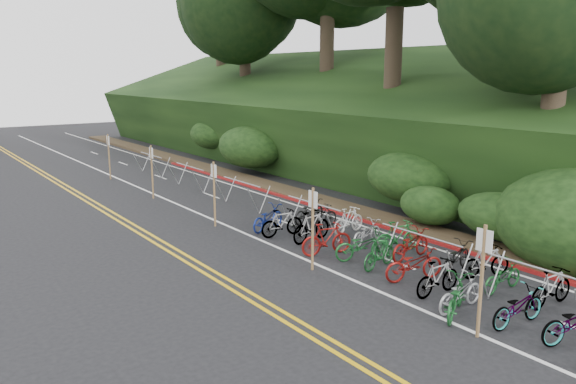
# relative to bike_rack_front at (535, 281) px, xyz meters

# --- Properties ---
(ground) EXTENTS (120.00, 120.00, 0.00)m
(ground) POSITION_rel_bike_rack_front_xyz_m (-2.90, 0.66, -0.88)
(ground) COLOR black
(ground) RESTS_ON ground
(road_markings) EXTENTS (7.47, 80.00, 0.01)m
(road_markings) POSITION_rel_bike_rack_front_xyz_m (-2.27, 10.76, -0.88)
(road_markings) COLOR gold
(road_markings) RESTS_ON ground
(red_curb) EXTENTS (0.25, 28.00, 0.10)m
(red_curb) POSITION_rel_bike_rack_front_xyz_m (2.80, 12.66, -0.83)
(red_curb) COLOR maroon
(red_curb) RESTS_ON ground
(embankment) EXTENTS (14.30, 48.14, 9.11)m
(embankment) POSITION_rel_bike_rack_front_xyz_m (10.06, 19.70, 1.69)
(embankment) COLOR black
(embankment) RESTS_ON ground
(bike_rack_front) EXTENTS (1.18, 2.64, 1.24)m
(bike_rack_front) POSITION_rel_bike_rack_front_xyz_m (0.00, 0.00, 0.00)
(bike_rack_front) COLOR #929497
(bike_rack_front) RESTS_ON ground
(bike_racks_rest) EXTENTS (1.14, 23.00, 1.17)m
(bike_racks_rest) POSITION_rel_bike_rack_front_xyz_m (0.10, 13.66, -0.03)
(bike_racks_rest) COLOR #929497
(bike_racks_rest) RESTS_ON ground
(signpost_near) EXTENTS (0.08, 0.40, 2.58)m
(signpost_near) POSITION_rel_bike_rack_front_xyz_m (-2.02, 0.09, 0.59)
(signpost_near) COLOR brown
(signpost_near) RESTS_ON ground
(signposts_rest) EXTENTS (0.08, 18.40, 2.50)m
(signposts_rest) POSITION_rel_bike_rack_front_xyz_m (-2.30, 14.66, 0.55)
(signposts_rest) COLOR brown
(signposts_rest) RESTS_ON ground
(bike_front) EXTENTS (1.42, 1.91, 0.96)m
(bike_front) POSITION_rel_bike_rack_front_xyz_m (-1.51, 1.12, -0.40)
(bike_front) COLOR #144C1E
(bike_front) RESTS_ON ground
(bike_valet) EXTENTS (3.33, 14.35, 1.10)m
(bike_valet) POSITION_rel_bike_rack_front_xyz_m (0.07, 3.87, -0.40)
(bike_valet) COLOR black
(bike_valet) RESTS_ON ground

